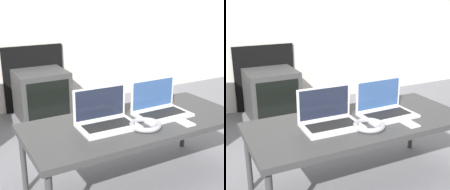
% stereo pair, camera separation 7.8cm
% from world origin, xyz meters
% --- Properties ---
extents(table, '(1.39, 0.61, 0.46)m').
position_xyz_m(table, '(0.00, 0.15, 0.43)').
color(table, '#333333').
rests_on(table, ground_plane).
extents(laptop_left, '(0.35, 0.24, 0.22)m').
position_xyz_m(laptop_left, '(-0.20, 0.18, 0.51)').
color(laptop_left, silver).
rests_on(laptop_left, table).
extents(laptop_right, '(0.35, 0.24, 0.22)m').
position_xyz_m(laptop_right, '(0.20, 0.18, 0.51)').
color(laptop_right, silver).
rests_on(laptop_right, table).
extents(headphones, '(0.19, 0.19, 0.03)m').
position_xyz_m(headphones, '(-0.01, 0.03, 0.48)').
color(headphones, gray).
rests_on(headphones, table).
extents(phone, '(0.07, 0.14, 0.01)m').
position_xyz_m(phone, '(0.24, -0.02, 0.47)').
color(phone, silver).
rests_on(phone, table).
extents(tv, '(0.51, 0.48, 0.48)m').
position_xyz_m(tv, '(-0.16, 1.67, 0.24)').
color(tv, '#383838').
rests_on(tv, ground_plane).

